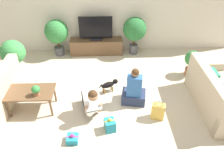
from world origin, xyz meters
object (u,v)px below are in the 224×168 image
object	(u,v)px
tv_console	(97,46)
potted_plant_corner_right	(192,61)
sofa_right	(217,96)
coffee_table	(31,94)
person_kneeling	(91,99)
gift_box_b	(110,125)
dog	(110,84)
potted_plant_back_right	(135,30)
tv	(96,30)
tabletop_plant	(36,90)
potted_plant_back_left	(57,33)
gift_bag_a	(158,111)
potted_plant_corner_left	(13,53)
person_sitting	(134,91)
gift_box_a	(73,139)

from	to	relation	value
tv_console	potted_plant_corner_right	size ratio (longest dim) A/B	2.29
sofa_right	coffee_table	world-z (taller)	sofa_right
tv_console	person_kneeling	bearing A→B (deg)	-91.14
potted_plant_corner_right	gift_box_b	size ratio (longest dim) A/B	2.26
tv_console	potted_plant_corner_right	world-z (taller)	potted_plant_corner_right
coffee_table	person_kneeling	distance (m)	1.28
sofa_right	dog	world-z (taller)	sofa_right
potted_plant_back_right	tv	bearing A→B (deg)	177.48
sofa_right	tv_console	size ratio (longest dim) A/B	1.18
sofa_right	potted_plant_corner_right	xyz separation A→B (m)	(-0.15, 1.27, 0.12)
sofa_right	tabletop_plant	distance (m)	3.81
potted_plant_back_left	gift_bag_a	bearing A→B (deg)	-48.79
tv_console	gift_bag_a	size ratio (longest dim) A/B	4.05
potted_plant_back_left	tabletop_plant	xyz separation A→B (m)	(-0.01, -2.54, -0.11)
sofa_right	gift_box_b	distance (m)	2.41
tv_console	potted_plant_corner_left	distance (m)	2.38
coffee_table	gift_bag_a	xyz separation A→B (m)	(2.63, -0.38, -0.24)
coffee_table	person_sitting	distance (m)	2.20
sofa_right	potted_plant_corner_right	bearing A→B (deg)	6.61
gift_bag_a	tv	bearing A→B (deg)	114.81
potted_plant_back_right	gift_box_a	size ratio (longest dim) A/B	5.09
coffee_table	tv_console	xyz separation A→B (m)	(1.32, 2.47, -0.19)
tv	person_kneeling	size ratio (longest dim) A/B	1.19
gift_box_b	tabletop_plant	world-z (taller)	tabletop_plant
sofa_right	potted_plant_corner_left	world-z (taller)	potted_plant_corner_left
potted_plant_back_left	dog	world-z (taller)	potted_plant_back_left
potted_plant_back_left	potted_plant_corner_right	xyz separation A→B (m)	(3.64, -1.22, -0.29)
potted_plant_corner_left	coffee_table	bearing A→B (deg)	-61.30
potted_plant_back_left	potted_plant_back_right	xyz separation A→B (m)	(2.27, 0.00, 0.04)
potted_plant_back_right	gift_box_a	world-z (taller)	potted_plant_back_right
potted_plant_back_right	gift_box_b	world-z (taller)	potted_plant_back_right
potted_plant_corner_right	gift_bag_a	world-z (taller)	potted_plant_corner_right
person_kneeling	gift_box_b	world-z (taller)	person_kneeling
person_kneeling	gift_box_b	bearing A→B (deg)	-67.70
sofa_right	gift_box_a	world-z (taller)	sofa_right
potted_plant_corner_left	gift_box_b	world-z (taller)	potted_plant_corner_left
tv	dog	bearing A→B (deg)	-79.78
tv	gift_box_b	size ratio (longest dim) A/B	3.22
tv_console	gift_bag_a	bearing A→B (deg)	-65.19
tv_console	potted_plant_back_left	world-z (taller)	potted_plant_back_left
tv_console	gift_box_a	distance (m)	3.42
coffee_table	tv	xyz separation A→B (m)	(1.32, 2.47, 0.35)
potted_plant_corner_left	person_sitting	bearing A→B (deg)	-21.52
potted_plant_back_right	gift_box_a	distance (m)	3.74
potted_plant_corner_left	tabletop_plant	bearing A→B (deg)	-57.92
coffee_table	tabletop_plant	distance (m)	0.27
dog	potted_plant_corner_right	bearing A→B (deg)	-97.70
potted_plant_back_right	tabletop_plant	size ratio (longest dim) A/B	5.09
coffee_table	dog	distance (m)	1.76
sofa_right	gift_box_b	size ratio (longest dim) A/B	6.10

